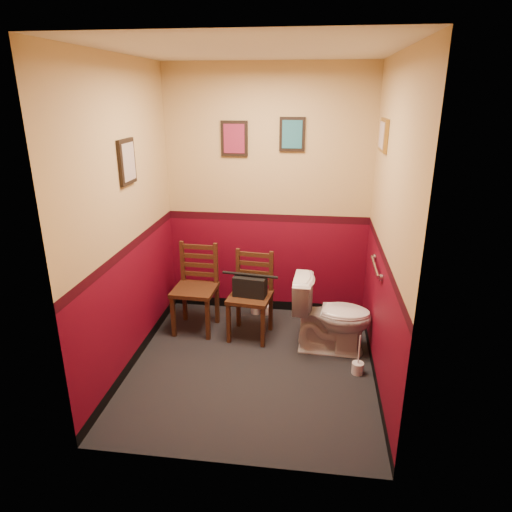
{
  "coord_description": "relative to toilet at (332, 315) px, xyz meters",
  "views": [
    {
      "loc": [
        0.51,
        -3.62,
        2.41
      ],
      "look_at": [
        0.0,
        0.25,
        1.0
      ],
      "focal_mm": 32.0,
      "sensor_mm": 36.0,
      "label": 1
    }
  ],
  "objects": [
    {
      "name": "floor",
      "position": [
        -0.72,
        -0.39,
        -0.37
      ],
      "size": [
        2.2,
        2.4,
        0.0
      ],
      "primitive_type": "cube",
      "color": "black",
      "rests_on": "ground"
    },
    {
      "name": "ceiling",
      "position": [
        -0.72,
        -0.39,
        2.33
      ],
      "size": [
        2.2,
        2.4,
        0.0
      ],
      "primitive_type": "cube",
      "rotation": [
        3.14,
        0.0,
        0.0
      ],
      "color": "silver",
      "rests_on": "ground"
    },
    {
      "name": "wall_back",
      "position": [
        -0.72,
        0.81,
        0.98
      ],
      "size": [
        2.2,
        0.0,
        2.7
      ],
      "primitive_type": "cube",
      "rotation": [
        1.57,
        0.0,
        0.0
      ],
      "color": "#570616",
      "rests_on": "ground"
    },
    {
      "name": "wall_front",
      "position": [
        -0.72,
        -1.59,
        0.98
      ],
      "size": [
        2.2,
        0.0,
        2.7
      ],
      "primitive_type": "cube",
      "rotation": [
        -1.57,
        0.0,
        0.0
      ],
      "color": "#570616",
      "rests_on": "ground"
    },
    {
      "name": "wall_left",
      "position": [
        -1.82,
        -0.39,
        0.98
      ],
      "size": [
        0.0,
        2.4,
        2.7
      ],
      "primitive_type": "cube",
      "rotation": [
        1.57,
        0.0,
        1.57
      ],
      "color": "#570616",
      "rests_on": "ground"
    },
    {
      "name": "wall_right",
      "position": [
        0.38,
        -0.39,
        0.98
      ],
      "size": [
        0.0,
        2.4,
        2.7
      ],
      "primitive_type": "cube",
      "rotation": [
        1.57,
        0.0,
        -1.57
      ],
      "color": "#570616",
      "rests_on": "ground"
    },
    {
      "name": "grab_bar",
      "position": [
        0.35,
        -0.14,
        0.58
      ],
      "size": [
        0.05,
        0.56,
        0.06
      ],
      "color": "silver",
      "rests_on": "wall_right"
    },
    {
      "name": "framed_print_back_a",
      "position": [
        -1.07,
        0.79,
        1.58
      ],
      "size": [
        0.28,
        0.04,
        0.36
      ],
      "color": "black",
      "rests_on": "wall_back"
    },
    {
      "name": "framed_print_back_b",
      "position": [
        -0.47,
        0.79,
        1.63
      ],
      "size": [
        0.26,
        0.04,
        0.34
      ],
      "color": "black",
      "rests_on": "wall_back"
    },
    {
      "name": "framed_print_left",
      "position": [
        -1.8,
        -0.29,
        1.48
      ],
      "size": [
        0.04,
        0.3,
        0.38
      ],
      "color": "black",
      "rests_on": "wall_left"
    },
    {
      "name": "framed_print_right",
      "position": [
        0.36,
        0.21,
        1.68
      ],
      "size": [
        0.04,
        0.34,
        0.28
      ],
      "color": "olive",
      "rests_on": "wall_right"
    },
    {
      "name": "toilet",
      "position": [
        0.0,
        0.0,
        0.0
      ],
      "size": [
        0.78,
        0.47,
        0.75
      ],
      "primitive_type": "imported",
      "rotation": [
        0.0,
        0.0,
        1.52
      ],
      "color": "white",
      "rests_on": "floor"
    },
    {
      "name": "toilet_brush",
      "position": [
        0.24,
        -0.38,
        -0.31
      ],
      "size": [
        0.11,
        0.11,
        0.38
      ],
      "color": "silver",
      "rests_on": "floor"
    },
    {
      "name": "chair_left",
      "position": [
        -1.41,
        0.27,
        0.09
      ],
      "size": [
        0.45,
        0.45,
        0.92
      ],
      "rotation": [
        0.0,
        0.0,
        -0.05
      ],
      "color": "#432414",
      "rests_on": "floor"
    },
    {
      "name": "chair_right",
      "position": [
        -0.82,
        0.2,
        0.07
      ],
      "size": [
        0.46,
        0.46,
        0.89
      ],
      "rotation": [
        0.0,
        0.0,
        -0.12
      ],
      "color": "#432414",
      "rests_on": "floor"
    },
    {
      "name": "handbag",
      "position": [
        -0.82,
        0.16,
        0.19
      ],
      "size": [
        0.34,
        0.2,
        0.24
      ],
      "rotation": [
        0.0,
        0.0,
        -0.13
      ],
      "color": "black",
      "rests_on": "chair_right"
    },
    {
      "name": "tp_stack",
      "position": [
        -0.77,
        0.68,
        -0.25
      ],
      "size": [
        0.23,
        0.14,
        0.31
      ],
      "color": "silver",
      "rests_on": "floor"
    }
  ]
}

